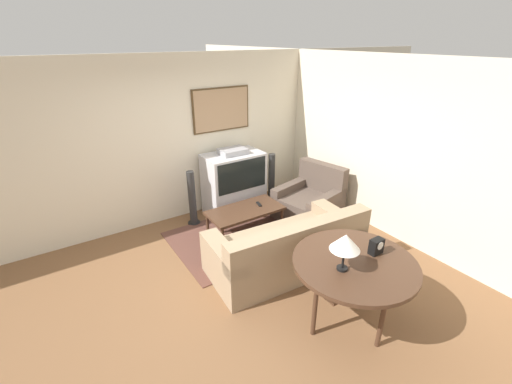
% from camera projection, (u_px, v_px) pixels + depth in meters
% --- Properties ---
extents(ground_plane, '(12.00, 12.00, 0.00)m').
position_uv_depth(ground_plane, '(239.00, 280.00, 4.49)').
color(ground_plane, brown).
extents(wall_back, '(12.00, 0.10, 2.70)m').
position_uv_depth(wall_back, '(171.00, 141.00, 5.54)').
color(wall_back, beige).
rests_on(wall_back, ground_plane).
extents(wall_right, '(0.06, 12.00, 2.70)m').
position_uv_depth(wall_right, '(384.00, 148.00, 5.24)').
color(wall_right, beige).
rests_on(wall_right, ground_plane).
extents(area_rug, '(2.07, 1.58, 0.01)m').
position_uv_depth(area_rug, '(241.00, 236.00, 5.45)').
color(area_rug, brown).
rests_on(area_rug, ground_plane).
extents(tv, '(1.02, 0.61, 1.18)m').
position_uv_depth(tv, '(234.00, 183.00, 6.03)').
color(tv, silver).
rests_on(tv, ground_plane).
extents(couch, '(2.13, 1.11, 0.84)m').
position_uv_depth(couch, '(287.00, 249.00, 4.60)').
color(couch, '#9E8466').
rests_on(couch, ground_plane).
extents(armchair, '(1.13, 1.09, 0.90)m').
position_uv_depth(armchair, '(310.00, 201.00, 5.98)').
color(armchair, brown).
rests_on(armchair, ground_plane).
extents(coffee_table, '(1.19, 0.60, 0.43)m').
position_uv_depth(coffee_table, '(245.00, 212.00, 5.39)').
color(coffee_table, '#472D1E').
rests_on(coffee_table, ground_plane).
extents(console_table, '(1.29, 1.29, 0.80)m').
position_uv_depth(console_table, '(355.00, 266.00, 3.55)').
color(console_table, '#472D1E').
rests_on(console_table, ground_plane).
extents(table_lamp, '(0.30, 0.30, 0.40)m').
position_uv_depth(table_lamp, '(345.00, 243.00, 3.27)').
color(table_lamp, black).
rests_on(table_lamp, console_table).
extents(mantel_clock, '(0.15, 0.10, 0.17)m').
position_uv_depth(mantel_clock, '(376.00, 246.00, 3.62)').
color(mantel_clock, black).
rests_on(mantel_clock, console_table).
extents(remote, '(0.08, 0.17, 0.02)m').
position_uv_depth(remote, '(259.00, 204.00, 5.52)').
color(remote, black).
rests_on(remote, coffee_table).
extents(speaker_tower_left, '(0.21, 0.21, 0.94)m').
position_uv_depth(speaker_tower_left, '(192.00, 200.00, 5.66)').
color(speaker_tower_left, black).
rests_on(speaker_tower_left, ground_plane).
extents(speaker_tower_right, '(0.21, 0.21, 0.94)m').
position_uv_depth(speaker_tower_right, '(271.00, 179.00, 6.47)').
color(speaker_tower_right, black).
rests_on(speaker_tower_right, ground_plane).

